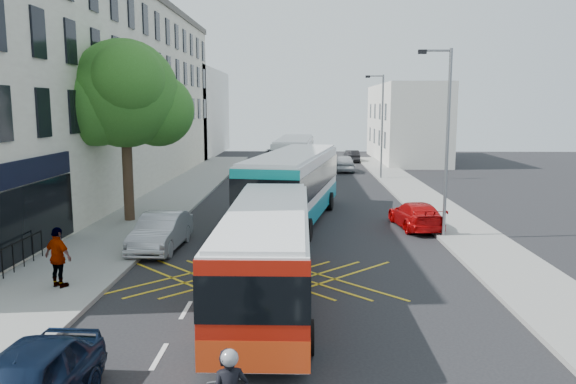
# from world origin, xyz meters

# --- Properties ---
(ground) EXTENTS (120.00, 120.00, 0.00)m
(ground) POSITION_xyz_m (0.00, 0.00, 0.00)
(ground) COLOR black
(ground) RESTS_ON ground
(pavement_left) EXTENTS (5.00, 70.00, 0.15)m
(pavement_left) POSITION_xyz_m (-8.50, 15.00, 0.07)
(pavement_left) COLOR gray
(pavement_left) RESTS_ON ground
(pavement_right) EXTENTS (3.00, 70.00, 0.15)m
(pavement_right) POSITION_xyz_m (7.50, 15.00, 0.07)
(pavement_right) COLOR gray
(pavement_right) RESTS_ON ground
(terrace_main) EXTENTS (8.30, 45.00, 13.50)m
(terrace_main) POSITION_xyz_m (-14.00, 24.49, 6.76)
(terrace_main) COLOR beige
(terrace_main) RESTS_ON ground
(terrace_far) EXTENTS (8.00, 20.00, 10.00)m
(terrace_far) POSITION_xyz_m (-14.00, 55.00, 5.00)
(terrace_far) COLOR silver
(terrace_far) RESTS_ON ground
(building_right) EXTENTS (6.00, 18.00, 8.00)m
(building_right) POSITION_xyz_m (11.00, 48.00, 4.00)
(building_right) COLOR silver
(building_right) RESTS_ON ground
(street_tree) EXTENTS (6.30, 5.70, 8.80)m
(street_tree) POSITION_xyz_m (-8.51, 14.97, 6.29)
(street_tree) COLOR #382619
(street_tree) RESTS_ON pavement_left
(lamp_near) EXTENTS (1.45, 0.15, 8.00)m
(lamp_near) POSITION_xyz_m (6.20, 12.00, 4.62)
(lamp_near) COLOR slate
(lamp_near) RESTS_ON pavement_right
(lamp_far) EXTENTS (1.45, 0.15, 8.00)m
(lamp_far) POSITION_xyz_m (6.20, 32.00, 4.62)
(lamp_far) COLOR slate
(lamp_far) RESTS_ON pavement_right
(railings) EXTENTS (0.08, 5.60, 1.14)m
(railings) POSITION_xyz_m (-9.70, 5.30, 0.72)
(railings) COLOR black
(railings) RESTS_ON pavement_left
(bus_near) EXTENTS (2.58, 10.22, 2.87)m
(bus_near) POSITION_xyz_m (-0.89, 3.62, 1.51)
(bus_near) COLOR silver
(bus_near) RESTS_ON ground
(bus_mid) EXTENTS (4.96, 12.67, 3.48)m
(bus_mid) POSITION_xyz_m (-0.33, 15.58, 1.83)
(bus_mid) COLOR silver
(bus_mid) RESTS_ON ground
(bus_far) EXTENTS (3.30, 11.74, 3.27)m
(bus_far) POSITION_xyz_m (-0.54, 32.27, 1.72)
(bus_far) COLOR silver
(bus_far) RESTS_ON ground
(parked_car_silver) EXTENTS (1.77, 4.55, 1.48)m
(parked_car_silver) POSITION_xyz_m (-5.60, 9.77, 0.74)
(parked_car_silver) COLOR #ABAEB3
(parked_car_silver) RESTS_ON ground
(red_hatchback) EXTENTS (2.24, 4.55, 1.27)m
(red_hatchback) POSITION_xyz_m (5.50, 14.08, 0.64)
(red_hatchback) COLOR #B90709
(red_hatchback) RESTS_ON ground
(distant_car_grey) EXTENTS (2.86, 5.42, 1.45)m
(distant_car_grey) POSITION_xyz_m (-2.91, 44.06, 0.73)
(distant_car_grey) COLOR #42454A
(distant_car_grey) RESTS_ON ground
(distant_car_silver) EXTENTS (1.81, 4.45, 1.51)m
(distant_car_silver) POSITION_xyz_m (3.77, 37.44, 0.76)
(distant_car_silver) COLOR #B0B3B9
(distant_car_silver) RESTS_ON ground
(distant_car_dark) EXTENTS (1.49, 3.80, 1.23)m
(distant_car_dark) POSITION_xyz_m (5.20, 46.19, 0.62)
(distant_car_dark) COLOR black
(distant_car_dark) RESTS_ON ground
(pedestrian_far) EXTENTS (1.21, 0.94, 1.91)m
(pedestrian_far) POSITION_xyz_m (-7.47, 4.50, 1.10)
(pedestrian_far) COLOR gray
(pedestrian_far) RESTS_ON pavement_left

